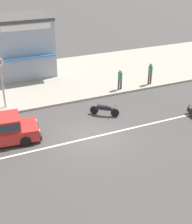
# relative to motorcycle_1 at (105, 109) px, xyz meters

# --- Properties ---
(ground_plane) EXTENTS (160.00, 160.00, 0.00)m
(ground_plane) POSITION_rel_motorcycle_1_xyz_m (-1.84, -2.23, -0.43)
(ground_plane) COLOR #423F3D
(lane_centre_stripe) EXTENTS (50.40, 0.14, 0.01)m
(lane_centre_stripe) POSITION_rel_motorcycle_1_xyz_m (-1.84, -2.23, -0.42)
(lane_centre_stripe) COLOR silver
(lane_centre_stripe) RESTS_ON ground
(kerb_strip) EXTENTS (68.00, 10.00, 0.15)m
(kerb_strip) POSITION_rel_motorcycle_1_xyz_m (-1.84, 7.61, -0.35)
(kerb_strip) COLOR #9E9384
(kerb_strip) RESTS_ON ground
(motorcycle_1) EXTENTS (1.59, 1.33, 0.80)m
(motorcycle_1) POSITION_rel_motorcycle_1_xyz_m (0.00, 0.00, 0.00)
(motorcycle_1) COLOR black
(motorcycle_1) RESTS_ON ground
(street_clock) EXTENTS (0.61, 0.22, 3.44)m
(street_clock) POSITION_rel_motorcycle_1_xyz_m (-5.84, 3.58, 2.26)
(street_clock) COLOR #9E9EA3
(street_clock) RESTS_ON kerb_strip
(pedestrian_near_clock) EXTENTS (0.34, 0.34, 1.72)m
(pedestrian_near_clock) POSITION_rel_motorcycle_1_xyz_m (5.50, 3.20, 0.73)
(pedestrian_near_clock) COLOR #4C4238
(pedestrian_near_clock) RESTS_ON kerb_strip
(pedestrian_mid_kerb) EXTENTS (0.34, 0.34, 1.61)m
(pedestrian_mid_kerb) POSITION_rel_motorcycle_1_xyz_m (2.80, 3.21, 0.66)
(pedestrian_mid_kerb) COLOR #333338
(pedestrian_mid_kerb) RESTS_ON kerb_strip
(shopfront_mid_block) EXTENTS (4.64, 5.05, 4.90)m
(shopfront_mid_block) POSITION_rel_motorcycle_1_xyz_m (-3.04, 9.92, 2.18)
(shopfront_mid_block) COLOR #999EA8
(shopfront_mid_block) RESTS_ON kerb_strip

